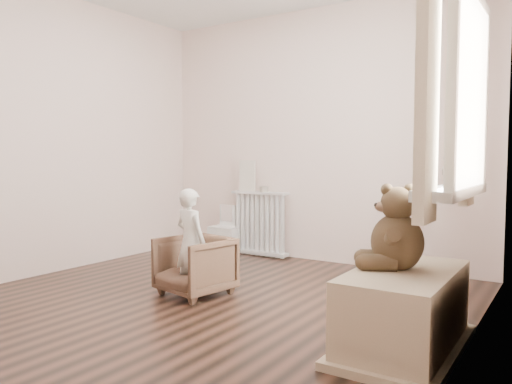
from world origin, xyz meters
The scene contains 17 objects.
floor centered at (0.00, 0.00, 0.00)m, with size 3.60×3.60×0.01m, color black.
back_wall centered at (0.00, 1.80, 1.30)m, with size 3.60×0.02×2.60m, color white.
left_wall centered at (-1.80, 0.00, 1.30)m, with size 0.02×3.60×2.60m, color white.
right_wall centered at (1.80, 0.00, 1.30)m, with size 0.02×3.60×2.60m, color white.
window centered at (1.76, 0.30, 1.45)m, with size 0.03×0.90×1.10m, color white.
window_sill centered at (1.67, 0.30, 0.87)m, with size 0.22×1.10×0.06m, color silver.
curtain_left centered at (1.65, -0.27, 1.39)m, with size 0.06×0.26×1.30m, color beige.
curtain_right centered at (1.65, 0.87, 1.39)m, with size 0.06×0.26×1.30m, color beige.
radiator centered at (-0.60, 1.68, 0.39)m, with size 0.67×0.13×0.70m, color silver.
paper_doll centered at (-0.76, 1.68, 0.87)m, with size 0.20×0.02×0.34m, color beige.
tin_a centered at (-0.54, 1.68, 0.73)m, with size 0.10×0.10×0.06m, color #A59E8C.
toy_vanity centered at (-1.04, 1.65, 0.28)m, with size 0.34×0.24×0.53m, color silver.
armchair centered at (-0.19, 0.09, 0.23)m, with size 0.49×0.51×0.46m, color #523726.
child centered at (-0.19, 0.04, 0.43)m, with size 0.30×0.20×0.82m, color white.
toy_bench centered at (1.52, -0.14, 0.20)m, with size 0.51×0.96×0.45m, color beige.
teddy_bear centered at (1.47, -0.12, 0.67)m, with size 0.38×0.30×0.47m, color #3A2A19, non-canonical shape.
plush_cat centered at (1.66, 0.46, 1.00)m, with size 0.17×0.28×0.24m, color #6E625A, non-canonical shape.
Camera 1 is at (2.31, -2.88, 1.08)m, focal length 35.00 mm.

